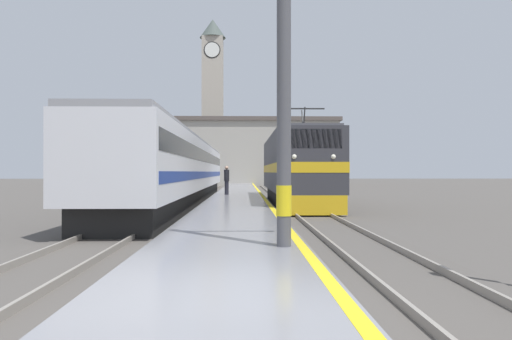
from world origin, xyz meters
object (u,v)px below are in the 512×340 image
object	(u,v)px
catenary_mast	(287,50)
clock_tower	(213,97)
locomotive_train	(296,169)
passenger_train	(182,169)
person_on_platform	(227,179)

from	to	relation	value
catenary_mast	clock_tower	bearing A→B (deg)	94.74
locomotive_train	catenary_mast	bearing A→B (deg)	-96.52
locomotive_train	passenger_train	size ratio (longest dim) A/B	0.42
passenger_train	catenary_mast	bearing A→B (deg)	-77.44
passenger_train	person_on_platform	bearing A→B (deg)	34.68
locomotive_train	person_on_platform	distance (m)	6.27
locomotive_train	catenary_mast	size ratio (longest dim) A/B	1.83
catenary_mast	passenger_train	bearing A→B (deg)	102.56
person_on_platform	clock_tower	xyz separation A→B (m)	(-3.87, 47.90, 12.52)
locomotive_train	clock_tower	bearing A→B (deg)	98.43
passenger_train	person_on_platform	world-z (taller)	passenger_train
locomotive_train	person_on_platform	xyz separation A→B (m)	(-3.95, 4.82, -0.64)
locomotive_train	catenary_mast	xyz separation A→B (m)	(-2.00, -17.48, 2.26)
clock_tower	catenary_mast	bearing A→B (deg)	-85.26
person_on_platform	catenary_mast	bearing A→B (deg)	-85.00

